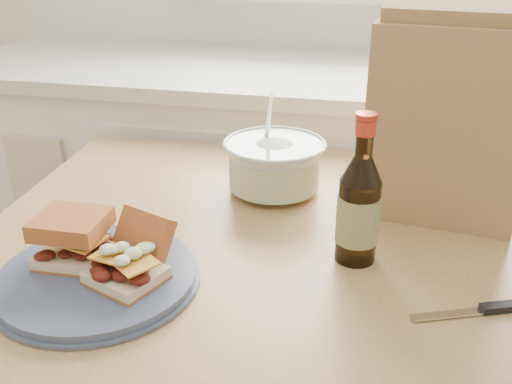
% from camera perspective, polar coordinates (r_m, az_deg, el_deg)
% --- Properties ---
extents(cabinet_run, '(2.50, 0.64, 0.94)m').
position_cam_1_polar(cabinet_run, '(1.87, 9.48, -2.32)').
color(cabinet_run, white).
rests_on(cabinet_run, ground).
extents(dining_table, '(1.04, 1.04, 0.82)m').
position_cam_1_polar(dining_table, '(1.05, -0.58, -11.18)').
color(dining_table, tan).
rests_on(dining_table, ground).
extents(plate, '(0.30, 0.30, 0.02)m').
position_cam_1_polar(plate, '(0.92, -15.56, -8.24)').
color(plate, '#3E4A65').
rests_on(plate, dining_table).
extents(sandwich_left, '(0.11, 0.10, 0.08)m').
position_cam_1_polar(sandwich_left, '(0.93, -17.80, -4.37)').
color(sandwich_left, beige).
rests_on(sandwich_left, plate).
extents(sandwich_right, '(0.13, 0.17, 0.08)m').
position_cam_1_polar(sandwich_right, '(0.88, -12.36, -6.42)').
color(sandwich_right, beige).
rests_on(sandwich_right, plate).
extents(coleslaw_bowl, '(0.21, 0.21, 0.21)m').
position_cam_1_polar(coleslaw_bowl, '(1.16, 1.83, 2.49)').
color(coleslaw_bowl, '#B4C2BF').
rests_on(coleslaw_bowl, dining_table).
extents(beer_bottle, '(0.07, 0.07, 0.25)m').
position_cam_1_polar(beer_bottle, '(0.92, 10.23, -1.54)').
color(beer_bottle, black).
rests_on(beer_bottle, dining_table).
extents(knife, '(0.17, 0.08, 0.01)m').
position_cam_1_polar(knife, '(0.89, 22.31, -10.76)').
color(knife, silver).
rests_on(knife, dining_table).
extents(paper_bag, '(0.29, 0.21, 0.35)m').
position_cam_1_polar(paper_bag, '(1.10, 18.54, 6.74)').
color(paper_bag, '#946D47').
rests_on(paper_bag, dining_table).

